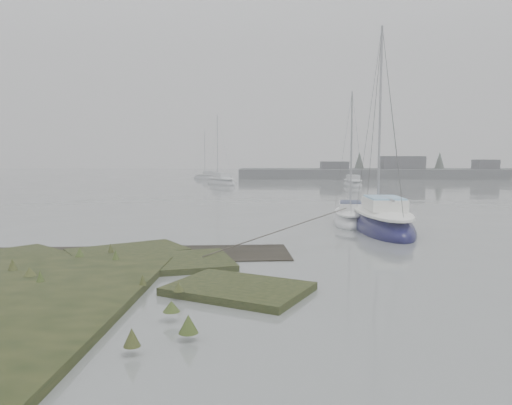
# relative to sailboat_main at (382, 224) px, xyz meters

# --- Properties ---
(ground) EXTENTS (160.00, 160.00, 0.00)m
(ground) POSITION_rel_sailboat_main_xyz_m (-6.57, 19.46, -0.33)
(ground) COLOR slate
(ground) RESTS_ON ground
(far_shoreline) EXTENTS (60.00, 8.00, 4.15)m
(far_shoreline) POSITION_rel_sailboat_main_xyz_m (20.28, 51.36, 0.52)
(far_shoreline) COLOR #4C4F51
(far_shoreline) RESTS_ON ground
(sailboat_main) EXTENTS (2.70, 7.58, 10.60)m
(sailboat_main) POSITION_rel_sailboat_main_xyz_m (0.00, 0.00, 0.00)
(sailboat_main) COLOR #100F3C
(sailboat_main) RESTS_ON ground
(sailboat_white) EXTENTS (2.44, 5.53, 7.54)m
(sailboat_white) POSITION_rel_sailboat_main_xyz_m (-1.17, 2.51, -0.09)
(sailboat_white) COLOR silver
(sailboat_white) RESTS_ON ground
(sailboat_far_a) EXTENTS (5.05, 6.42, 8.85)m
(sailboat_far_a) POSITION_rel_sailboat_main_xyz_m (-11.77, 35.24, -0.05)
(sailboat_far_a) COLOR #A8ACB1
(sailboat_far_a) RESTS_ON ground
(sailboat_far_b) EXTENTS (2.08, 5.87, 8.21)m
(sailboat_far_b) POSITION_rel_sailboat_main_xyz_m (3.50, 32.76, -0.07)
(sailboat_far_b) COLOR #9FA5A8
(sailboat_far_b) RESTS_ON ground
(sailboat_far_c) EXTENTS (5.50, 3.88, 7.44)m
(sailboat_far_c) POSITION_rel_sailboat_main_xyz_m (-14.88, 47.64, -0.10)
(sailboat_far_c) COLOR silver
(sailboat_far_c) RESTS_ON ground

